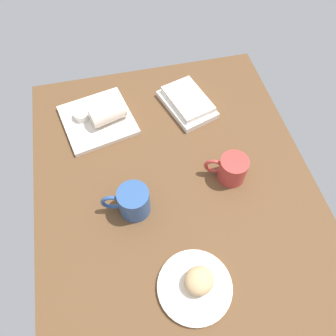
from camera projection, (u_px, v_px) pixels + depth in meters
The scene contains 9 objects.
dining_table at pixel (175, 186), 110.51cm from camera, with size 110.00×90.00×4.00cm, color brown.
round_plate at pixel (195, 287), 90.67cm from camera, with size 20.46×20.46×1.40cm, color silver.
scone_pastry at pixel (199, 281), 88.27cm from camera, with size 8.03×7.68×5.33cm, color tan.
square_plate at pixel (98, 120), 121.93cm from camera, with size 24.09×24.09×1.60cm, color silver.
sauce_cup at pixel (82, 114), 120.39cm from camera, with size 5.92×5.92×2.67cm.
breakfast_wrap at pixel (108, 113), 118.13cm from camera, with size 6.69×6.69×12.31cm, color beige.
book_stack at pixel (187, 102), 124.87cm from camera, with size 25.17×20.35×4.40cm.
coffee_mug at pixel (232, 169), 106.24cm from camera, with size 9.03×13.27×8.98cm.
second_mug at pixel (133, 201), 99.52cm from camera, with size 9.54×14.70×9.95cm.
Camera 1 is at (-52.05, 14.00, 98.67)cm, focal length 35.70 mm.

